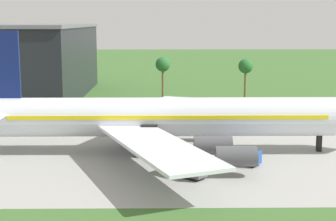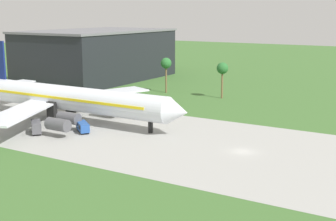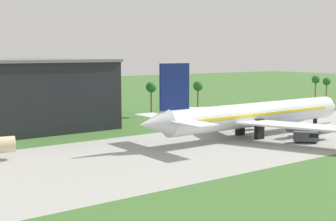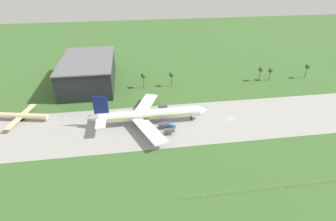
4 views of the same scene
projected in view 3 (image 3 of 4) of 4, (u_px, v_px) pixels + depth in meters
jet_airliner at (254, 115)px, 118.54m from camera, size 69.21×56.63×18.92m
baggage_tug at (307, 137)px, 110.40m from camera, size 5.50×5.22×2.68m
fuel_truck at (307, 131)px, 120.13m from camera, size 5.66×4.99×2.23m
terminal_building at (21, 90)px, 143.72m from camera, size 36.72×61.20×19.49m
palm_tree_row at (283, 82)px, 195.49m from camera, size 130.68×3.60×11.67m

